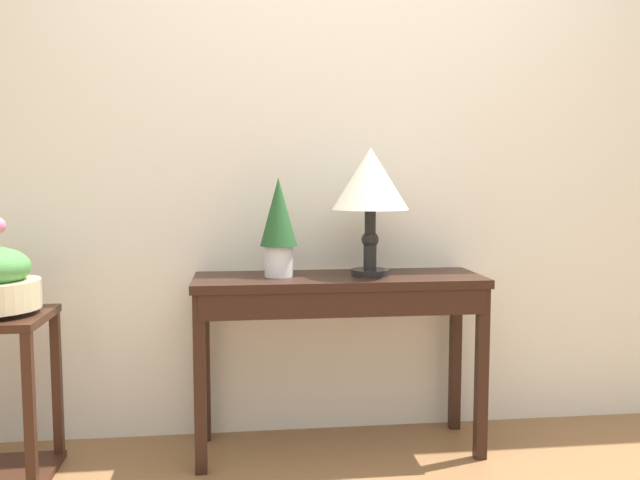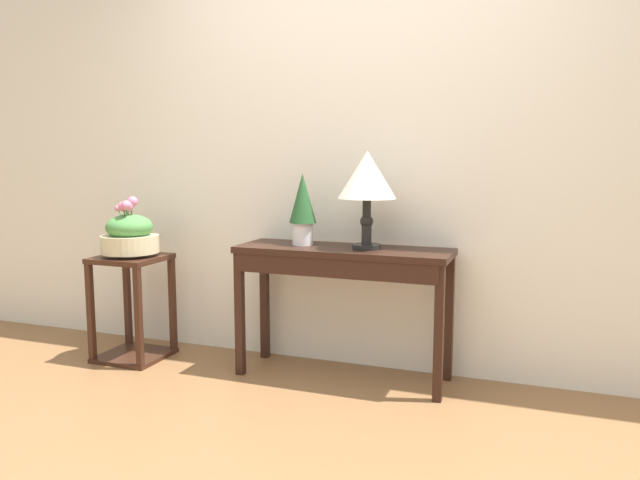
% 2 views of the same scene
% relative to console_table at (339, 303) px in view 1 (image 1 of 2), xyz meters
% --- Properties ---
extents(back_wall_with_art, '(9.00, 0.10, 2.80)m').
position_rel_console_table_xyz_m(back_wall_with_art, '(0.03, 0.31, 0.77)').
color(back_wall_with_art, silver).
rests_on(back_wall_with_art, ground).
extents(console_table, '(1.18, 0.39, 0.74)m').
position_rel_console_table_xyz_m(console_table, '(0.00, 0.00, 0.00)').
color(console_table, black).
rests_on(console_table, ground).
extents(table_lamp, '(0.31, 0.31, 0.52)m').
position_rel_console_table_xyz_m(table_lamp, '(0.13, 0.02, 0.49)').
color(table_lamp, black).
rests_on(table_lamp, console_table).
extents(potted_plant_on_console, '(0.15, 0.15, 0.40)m').
position_rel_console_table_xyz_m(potted_plant_on_console, '(-0.24, 0.04, 0.33)').
color(potted_plant_on_console, silver).
rests_on(potted_plant_on_console, console_table).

